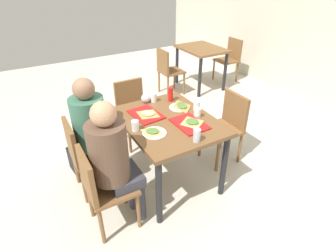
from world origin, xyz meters
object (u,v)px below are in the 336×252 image
Objects in this scene: paper_plate_center at (179,107)px; plastic_cup_d at (197,113)px; pizza_slice_d at (152,131)px; background_chair_far at (230,57)px; pizza_slice_c at (182,106)px; chair_near_right at (101,186)px; tray_red_far at (189,124)px; condiment_bottle at (171,94)px; background_table at (201,55)px; chair_left_end at (133,108)px; chair_near_left at (84,152)px; plastic_cup_a at (197,106)px; plastic_cup_c at (154,98)px; paper_plate_near_edge at (155,133)px; background_chair_near at (167,69)px; pizza_slice_b at (192,122)px; pizza_slice_a at (148,113)px; plastic_cup_b at (135,126)px; main_table at (168,128)px; person_in_brown_jacket at (114,157)px; person_in_red at (94,128)px; foil_bundle at (146,98)px; tray_red_near at (146,114)px; handbag at (79,162)px; chair_far_side at (228,123)px.

plastic_cup_d is (0.27, 0.04, 0.05)m from paper_plate_center.
pizza_slice_d is 3.63m from background_chair_far.
chair_near_right is at bearing -68.29° from pizza_slice_c.
tray_red_far is 2.25× the size of condiment_bottle.
chair_near_right reaches higher than tray_red_far.
paper_plate_center is at bearing -41.57° from background_table.
chair_near_left is at bearing -51.17° from chair_left_end.
plastic_cup_d is 0.11× the size of background_table.
plastic_cup_c is at bearing -143.51° from plastic_cup_a.
background_chair_near is at bearing 147.51° from paper_plate_near_edge.
plastic_cup_d is (0.14, -0.09, 0.00)m from plastic_cup_a.
background_chair_near is (-2.23, 1.01, -0.31)m from pizza_slice_b.
pizza_slice_a is at bearing 81.47° from chair_near_left.
plastic_cup_b is 0.11× the size of background_table.
background_chair_far is at bearing 127.73° from main_table.
background_chair_near is at bearing 150.25° from main_table.
person_in_brown_jacket is at bearing -84.84° from pizza_slice_b.
condiment_bottle is at bearing 122.24° from plastic_cup_b.
person_in_red is 5.69× the size of paper_plate_center.
person_in_brown_jacket is 1.01m from paper_plate_center.
person_in_red is at bearing -73.78° from foil_bundle.
foil_bundle is (-0.30, -0.26, 0.05)m from paper_plate_center.
person_in_red is at bearing -84.89° from condiment_bottle.
pizza_slice_d is at bearing -16.46° from tray_red_near.
condiment_bottle is at bearing -28.84° from background_chair_near.
paper_plate_center reaches higher than main_table.
background_chair_far is at bearing 127.47° from paper_plate_near_edge.
pizza_slice_a is 1.06m from handbag.
plastic_cup_b is at bearing -36.54° from background_chair_near.
chair_near_left is 1.00× the size of chair_left_end.
person_in_red reaches higher than tray_red_near.
main_table is 0.87× the size of person_in_brown_jacket.
pizza_slice_d reaches higher than main_table.
plastic_cup_d is (0.38, 1.09, 0.33)m from chair_near_left.
plastic_cup_d reaches higher than paper_plate_center.
paper_plate_center is 2.20× the size of plastic_cup_a.
condiment_bottle reaches higher than plastic_cup_a.
pizza_slice_b is 0.15m from plastic_cup_d.
person_in_red reaches higher than paper_plate_near_edge.
foil_bundle reaches higher than chair_far_side.
condiment_bottle is (-0.35, -0.58, 0.36)m from chair_far_side.
pizza_slice_c reaches higher than paper_plate_center.
paper_plate_center is at bearing 115.48° from person_in_brown_jacket.
tray_red_far is at bearing 63.95° from chair_near_left.
paper_plate_near_edge is 2.62m from background_chair_near.
background_table is (-1.68, 1.66, -0.21)m from condiment_bottle.
background_chair_near is (-1.88, 0.90, -0.30)m from pizza_slice_c.
chair_far_side reaches higher than pizza_slice_d.
chair_near_left is 0.93× the size of background_table.
chair_near_right is (0.54, 0.00, 0.00)m from chair_near_left.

